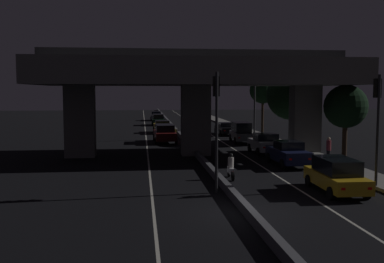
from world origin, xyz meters
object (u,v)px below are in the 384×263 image
Objects in this scene: car_taxi_yellow_lead at (336,175)px; car_dark_green_third_oncoming at (158,119)px; traffic_light_left_of_median at (216,112)px; car_dark_blue_second at (288,153)px; car_dark_red_lead_oncoming at (165,133)px; car_silver_third at (265,143)px; traffic_light_right_of_median at (377,112)px; motorcycle_white_filtering_near at (231,168)px; car_taxi_yellow_second_oncoming at (162,127)px; car_grey_fourth_oncoming at (156,116)px; car_black_fifth at (226,128)px; street_lamp at (252,88)px; car_grey_fourth at (241,132)px; pedestrian_on_sidewalk at (329,150)px.

car_taxi_yellow_lead reaches higher than car_dark_green_third_oncoming.
traffic_light_left_of_median is 1.31× the size of car_dark_blue_second.
car_dark_red_lead_oncoming reaches higher than car_dark_green_third_oncoming.
traffic_light_left_of_median reaches higher than car_silver_third.
traffic_light_left_of_median reaches higher than traffic_light_right_of_median.
traffic_light_left_of_median is 1.21× the size of car_dark_red_lead_oncoming.
car_taxi_yellow_second_oncoming is at bearing 5.40° from motorcycle_white_filtering_near.
car_dark_green_third_oncoming reaches higher than motorcycle_white_filtering_near.
car_dark_green_third_oncoming is at bearing 10.19° from car_dark_blue_second.
traffic_light_left_of_median reaches higher than car_taxi_yellow_lead.
car_taxi_yellow_second_oncoming is at bearing 20.58° from car_silver_third.
car_grey_fourth_oncoming is at bearing 178.14° from car_dark_red_lead_oncoming.
car_grey_fourth_oncoming is at bearing 12.90° from car_black_fifth.
car_taxi_yellow_lead reaches higher than motorcycle_white_filtering_near.
car_taxi_yellow_lead is 0.94× the size of car_dark_red_lead_oncoming.
car_taxi_yellow_lead is (-2.12, -25.45, -4.36)m from street_lamp.
traffic_light_left_of_median is 54.22m from car_grey_fourth_oncoming.
traffic_light_right_of_median is 0.64× the size of street_lamp.
car_grey_fourth is 1.04× the size of car_taxi_yellow_second_oncoming.
car_grey_fourth_oncoming is 47.95m from pedestrian_on_sidewalk.
car_grey_fourth reaches higher than car_dark_green_third_oncoming.
traffic_light_left_of_median is 21.79m from car_dark_red_lead_oncoming.
car_black_fifth is 0.99× the size of car_grey_fourth_oncoming.
pedestrian_on_sidewalk is at bearing 33.79° from car_dark_red_lead_oncoming.
street_lamp is 12.08m from car_taxi_yellow_second_oncoming.
pedestrian_on_sidewalk is at bearing 12.21° from car_grey_fourth_oncoming.
traffic_light_right_of_median is at bearing -177.53° from car_black_fifth.
car_dark_blue_second is 1.04× the size of car_black_fifth.
car_grey_fourth_oncoming is (0.24, 32.59, -0.13)m from car_dark_red_lead_oncoming.
street_lamp reaches higher than car_dark_green_third_oncoming.
car_dark_red_lead_oncoming is at bearing 113.73° from traffic_light_right_of_median.
car_black_fifth is 7.78m from car_taxi_yellow_second_oncoming.
car_taxi_yellow_lead is at bearing 177.35° from car_dark_blue_second.
pedestrian_on_sidewalk reaches higher than car_black_fifth.
car_silver_third is 0.92× the size of car_grey_fourth_oncoming.
street_lamp is 31.01m from car_grey_fourth_oncoming.
car_dark_red_lead_oncoming is 2.84× the size of pedestrian_on_sidewalk.
pedestrian_on_sidewalk is (7.39, 4.02, 0.40)m from motorcycle_white_filtering_near.
traffic_light_left_of_median is 1.34× the size of car_grey_fourth_oncoming.
car_taxi_yellow_second_oncoming is (-9.02, 6.68, -4.47)m from street_lamp.
car_silver_third is 41.77m from car_grey_fourth_oncoming.
car_taxi_yellow_lead is at bearing -110.91° from pedestrian_on_sidewalk.
traffic_light_right_of_median is 13.48m from car_silver_third.
car_grey_fourth_oncoming is at bearing 107.05° from street_lamp.
car_black_fifth is (-0.13, 20.88, -0.09)m from car_dark_blue_second.
car_silver_third is at bearing 19.18° from car_taxi_yellow_second_oncoming.
car_silver_third is at bearing 178.76° from car_black_fifth.
street_lamp is at bearing 17.36° from car_grey_fourth_oncoming.
street_lamp is at bearing -9.39° from car_silver_third.
car_grey_fourth is 2.78× the size of pedestrian_on_sidewalk.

